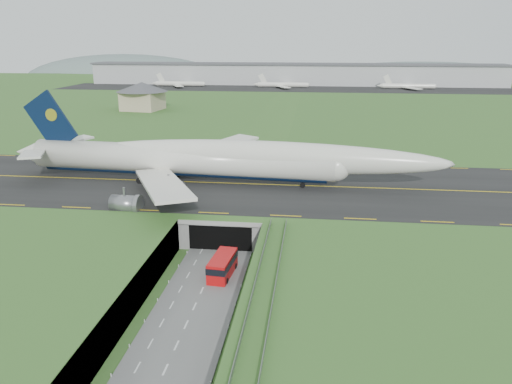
# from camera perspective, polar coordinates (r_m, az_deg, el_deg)

# --- Properties ---
(ground) EXTENTS (900.00, 900.00, 0.00)m
(ground) POSITION_cam_1_polar(r_m,az_deg,el_deg) (88.22, -5.04, -8.81)
(ground) COLOR #346026
(ground) RESTS_ON ground
(airfield_deck) EXTENTS (800.00, 800.00, 6.00)m
(airfield_deck) POSITION_cam_1_polar(r_m,az_deg,el_deg) (86.96, -5.09, -7.03)
(airfield_deck) COLOR gray
(airfield_deck) RESTS_ON ground
(trench_road) EXTENTS (12.00, 75.00, 0.20)m
(trench_road) POSITION_cam_1_polar(r_m,az_deg,el_deg) (81.66, -6.12, -11.02)
(trench_road) COLOR slate
(trench_road) RESTS_ON ground
(taxiway) EXTENTS (800.00, 44.00, 0.18)m
(taxiway) POSITION_cam_1_polar(r_m,az_deg,el_deg) (116.46, -1.85, 0.94)
(taxiway) COLOR black
(taxiway) RESTS_ON airfield_deck
(tunnel_portal) EXTENTS (17.00, 22.30, 6.00)m
(tunnel_portal) POSITION_cam_1_polar(r_m,az_deg,el_deg) (102.03, -3.20, -3.07)
(tunnel_portal) COLOR gray
(tunnel_portal) RESTS_ON ground
(guideway) EXTENTS (3.00, 53.00, 7.05)m
(guideway) POSITION_cam_1_polar(r_m,az_deg,el_deg) (67.46, 0.87, -12.31)
(guideway) COLOR #A8A8A3
(guideway) RESTS_ON ground
(jumbo_jet) EXTENTS (104.26, 65.12, 21.59)m
(jumbo_jet) POSITION_cam_1_polar(r_m,az_deg,el_deg) (116.04, -5.15, 3.76)
(jumbo_jet) COLOR silver
(jumbo_jet) RESTS_ON ground
(shuttle_tram) EXTENTS (4.01, 8.83, 3.47)m
(shuttle_tram) POSITION_cam_1_polar(r_m,az_deg,el_deg) (85.07, -3.85, -8.39)
(shuttle_tram) COLOR red
(shuttle_tram) RESTS_ON ground
(service_building) EXTENTS (27.04, 27.04, 13.09)m
(service_building) POSITION_cam_1_polar(r_m,az_deg,el_deg) (246.36, -12.88, 10.90)
(service_building) COLOR tan
(service_building) RESTS_ON ground
(cargo_terminal) EXTENTS (320.00, 67.00, 15.60)m
(cargo_terminal) POSITION_cam_1_polar(r_m,az_deg,el_deg) (378.18, 4.31, 13.31)
(cargo_terminal) COLOR #B2B2B2
(cargo_terminal) RESTS_ON ground
(distant_hills) EXTENTS (700.00, 91.00, 60.00)m
(distant_hills) POSITION_cam_1_polar(r_m,az_deg,el_deg) (511.57, 12.35, 11.93)
(distant_hills) COLOR slate
(distant_hills) RESTS_ON ground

